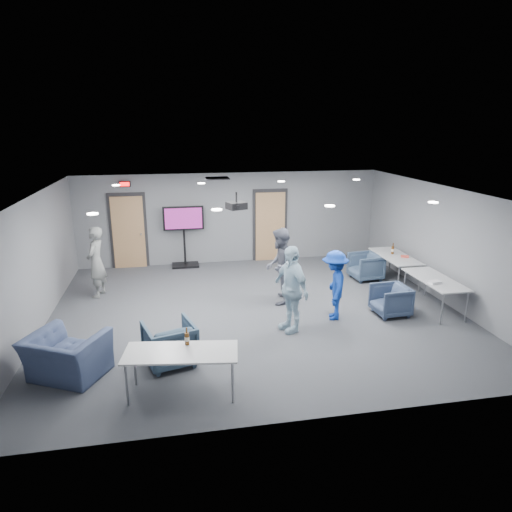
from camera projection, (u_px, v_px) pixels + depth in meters
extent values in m
plane|color=#393C41|center=(255.00, 311.00, 10.30)|extent=(9.00, 9.00, 0.00)
plane|color=white|center=(255.00, 192.00, 9.55)|extent=(9.00, 9.00, 0.00)
cube|color=slate|center=(231.00, 218.00, 13.70)|extent=(9.00, 0.02, 2.70)
cube|color=slate|center=(310.00, 334.00, 6.15)|extent=(9.00, 0.02, 2.70)
cube|color=slate|center=(35.00, 265.00, 9.13)|extent=(0.02, 8.00, 2.70)
cube|color=slate|center=(443.00, 244.00, 10.73)|extent=(0.02, 8.00, 2.70)
cube|color=black|center=(129.00, 231.00, 13.21)|extent=(1.06, 0.06, 2.24)
cube|color=tan|center=(129.00, 233.00, 13.19)|extent=(0.90, 0.05, 2.10)
cylinder|color=gray|center=(141.00, 234.00, 13.21)|extent=(0.04, 0.10, 0.04)
cube|color=black|center=(270.00, 225.00, 13.96)|extent=(1.06, 0.06, 2.24)
cube|color=tan|center=(270.00, 227.00, 13.93)|extent=(0.90, 0.05, 2.10)
cylinder|color=gray|center=(282.00, 228.00, 13.96)|extent=(0.04, 0.10, 0.04)
cube|color=black|center=(125.00, 184.00, 12.80)|extent=(0.32, 0.06, 0.16)
cube|color=#FF0C0C|center=(125.00, 184.00, 12.77)|extent=(0.26, 0.02, 0.11)
cube|color=black|center=(217.00, 178.00, 12.11)|extent=(0.60, 0.60, 0.03)
cylinder|color=white|center=(93.00, 214.00, 7.32)|extent=(0.18, 0.18, 0.02)
cylinder|color=white|center=(116.00, 185.00, 10.72)|extent=(0.18, 0.18, 0.02)
cylinder|color=white|center=(217.00, 210.00, 7.68)|extent=(0.18, 0.18, 0.02)
cylinder|color=white|center=(201.00, 183.00, 11.08)|extent=(0.18, 0.18, 0.02)
cylinder|color=white|center=(330.00, 206.00, 8.03)|extent=(0.18, 0.18, 0.02)
cylinder|color=white|center=(281.00, 181.00, 11.43)|extent=(0.18, 0.18, 0.02)
cylinder|color=white|center=(433.00, 202.00, 8.39)|extent=(0.18, 0.18, 0.02)
cylinder|color=white|center=(356.00, 180.00, 11.79)|extent=(0.18, 0.18, 0.02)
imported|color=gray|center=(96.00, 262.00, 11.00)|extent=(0.55, 0.71, 1.73)
imported|color=#575A68|center=(280.00, 266.00, 10.58)|extent=(0.95, 1.06, 1.79)
imported|color=#A9C7DA|center=(291.00, 289.00, 9.14)|extent=(0.77, 1.13, 1.79)
imported|color=navy|center=(334.00, 285.00, 9.74)|extent=(0.81, 1.10, 1.51)
imported|color=#384A61|center=(365.00, 266.00, 12.35)|extent=(0.85, 0.83, 0.72)
imported|color=#36445E|center=(391.00, 300.00, 10.05)|extent=(0.77, 0.75, 0.67)
imported|color=#384D62|center=(170.00, 343.00, 7.97)|extent=(1.02, 1.04, 0.77)
imported|color=#3D4A6A|center=(67.00, 356.00, 7.55)|extent=(1.51, 1.45, 0.76)
cube|color=#B9BBBE|center=(395.00, 256.00, 12.03)|extent=(0.74, 1.76, 0.03)
cylinder|color=gray|center=(371.00, 261.00, 12.84)|extent=(0.04, 0.04, 0.70)
cylinder|color=gray|center=(398.00, 280.00, 11.32)|extent=(0.04, 0.04, 0.70)
cylinder|color=gray|center=(390.00, 260.00, 12.94)|extent=(0.04, 0.04, 0.70)
cylinder|color=gray|center=(420.00, 278.00, 11.43)|extent=(0.04, 0.04, 0.70)
cube|color=#B9BBBE|center=(435.00, 279.00, 10.24)|extent=(0.73, 1.75, 0.03)
cylinder|color=gray|center=(405.00, 284.00, 11.04)|extent=(0.04, 0.04, 0.70)
cylinder|color=gray|center=(442.00, 309.00, 9.54)|extent=(0.04, 0.04, 0.70)
cylinder|color=gray|center=(426.00, 282.00, 11.14)|extent=(0.04, 0.04, 0.70)
cylinder|color=gray|center=(466.00, 307.00, 9.64)|extent=(0.04, 0.04, 0.70)
cube|color=#B9BBBE|center=(181.00, 352.00, 6.97)|extent=(1.82, 0.96, 0.03)
cylinder|color=gray|center=(233.00, 363.00, 7.37)|extent=(0.04, 0.04, 0.70)
cylinder|color=gray|center=(135.00, 366.00, 7.31)|extent=(0.04, 0.04, 0.70)
cylinder|color=gray|center=(232.00, 382.00, 6.83)|extent=(0.04, 0.04, 0.70)
cylinder|color=gray|center=(127.00, 385.00, 6.77)|extent=(0.04, 0.04, 0.70)
cylinder|color=#512D0D|center=(187.00, 339.00, 7.16)|extent=(0.07, 0.07, 0.20)
cylinder|color=#512D0D|center=(187.00, 330.00, 7.12)|extent=(0.03, 0.03, 0.09)
cylinder|color=beige|center=(187.00, 339.00, 7.16)|extent=(0.08, 0.08, 0.07)
cylinder|color=#512D0D|center=(393.00, 250.00, 12.16)|extent=(0.07, 0.07, 0.20)
cylinder|color=#512D0D|center=(393.00, 245.00, 12.12)|extent=(0.03, 0.03, 0.09)
cylinder|color=beige|center=(393.00, 250.00, 12.16)|extent=(0.08, 0.08, 0.07)
cube|color=#D84336|center=(405.00, 256.00, 11.88)|extent=(0.23, 0.20, 0.04)
cube|color=silver|center=(435.00, 282.00, 9.93)|extent=(0.26, 0.20, 0.05)
cube|color=black|center=(186.00, 265.00, 13.58)|extent=(0.78, 0.56, 0.06)
cylinder|color=black|center=(184.00, 242.00, 13.39)|extent=(0.06, 0.06, 1.34)
cube|color=black|center=(183.00, 218.00, 13.19)|extent=(1.17, 0.07, 0.69)
cube|color=#711961|center=(183.00, 218.00, 13.14)|extent=(1.06, 0.01, 0.60)
cylinder|color=black|center=(236.00, 197.00, 9.65)|extent=(0.04, 0.04, 0.22)
cube|color=black|center=(236.00, 206.00, 9.71)|extent=(0.46, 0.43, 0.15)
cylinder|color=black|center=(238.00, 207.00, 9.54)|extent=(0.08, 0.06, 0.08)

